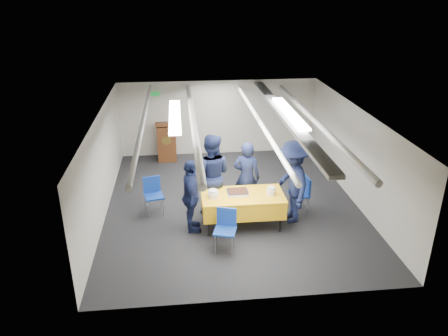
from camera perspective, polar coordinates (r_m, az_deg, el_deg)
The scene contains 14 objects.
ground at distance 10.72m, azimuth 1.08°, elevation -4.69°, with size 7.00×7.00×0.00m, color black.
room_shell at distance 10.40m, azimuth 1.38°, elevation 5.25°, with size 6.00×7.00×2.30m.
serving_table at distance 9.55m, azimuth 2.44°, elevation -4.63°, with size 1.78×0.95×0.77m.
sheet_cake at distance 9.47m, azimuth 1.79°, elevation -3.18°, with size 0.46×0.36×0.08m.
plate_stack_left at distance 9.31m, azimuth -1.43°, elevation -3.41°, with size 0.23×0.23×0.17m.
plate_stack_right at distance 9.48m, azimuth 6.18°, elevation -3.00°, with size 0.19×0.19×0.18m.
podium at distance 13.21m, azimuth -7.48°, elevation 3.53°, with size 0.62×0.53×1.25m.
chair_near at distance 8.79m, azimuth 0.23°, elevation -7.48°, with size 0.52×0.52×0.87m.
chair_right at distance 10.31m, azimuth 10.19°, elevation -2.97°, with size 0.45×0.45×0.87m.
chair_left at distance 10.26m, azimuth -9.27°, elevation -3.05°, with size 0.50×0.50×0.87m.
sailor_a at distance 10.08m, azimuth 2.96°, elevation -1.20°, with size 0.63×0.41×1.71m, color black.
sailor_b at distance 9.90m, azimuth -1.73°, elevation -0.91°, with size 0.94×0.74×1.94m, color black.
sailor_c at distance 9.29m, azimuth -4.32°, elevation -3.72°, with size 0.96×0.40×1.64m, color black.
sailor_d at distance 9.73m, azimuth 8.90°, elevation -1.83°, with size 1.22×0.70×1.89m, color black.
Camera 1 is at (-1.22, -9.40, 5.02)m, focal length 35.00 mm.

